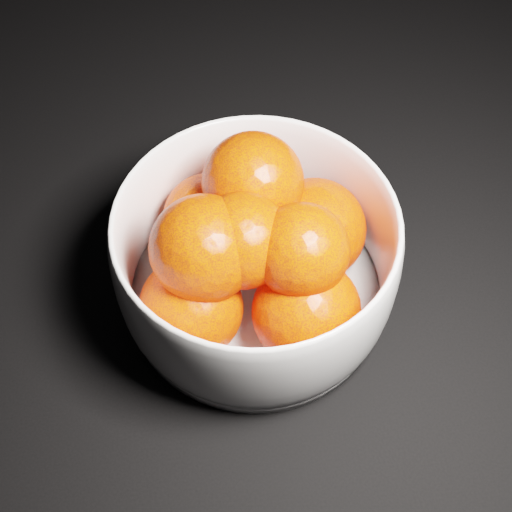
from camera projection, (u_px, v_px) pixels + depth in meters
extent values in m
cube|color=black|center=(13.00, 114.00, 0.75)|extent=(3.00, 3.00, 0.00)
cylinder|color=silver|center=(256.00, 293.00, 0.62)|extent=(0.22, 0.22, 0.01)
sphere|color=#F93004|center=(314.00, 230.00, 0.60)|extent=(0.09, 0.09, 0.09)
sphere|color=#F93004|center=(209.00, 219.00, 0.60)|extent=(0.08, 0.08, 0.08)
sphere|color=#F93004|center=(191.00, 307.00, 0.55)|extent=(0.08, 0.08, 0.08)
sphere|color=#F93004|center=(306.00, 312.00, 0.55)|extent=(0.09, 0.09, 0.09)
sphere|color=#F93004|center=(253.00, 183.00, 0.56)|extent=(0.08, 0.08, 0.08)
sphere|color=#F93004|center=(204.00, 249.00, 0.53)|extent=(0.08, 0.08, 0.08)
sphere|color=#F93004|center=(301.00, 251.00, 0.53)|extent=(0.07, 0.07, 0.07)
sphere|color=#F93004|center=(242.00, 240.00, 0.53)|extent=(0.07, 0.07, 0.07)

